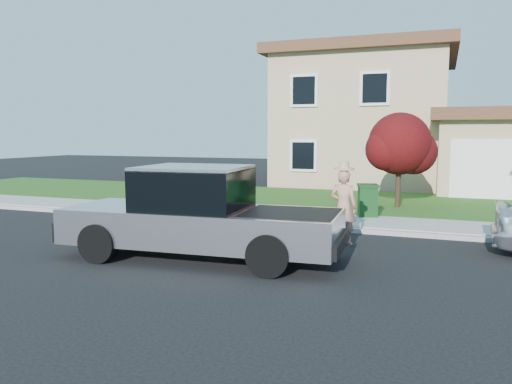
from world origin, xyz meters
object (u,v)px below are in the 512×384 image
(pickup_truck, at_px, (200,216))
(ornamental_tree, at_px, (400,147))
(woman, at_px, (343,205))
(trash_bin, at_px, (368,200))

(pickup_truck, xyz_separation_m, ornamental_tree, (3.33, 8.52, 1.27))
(woman, relative_size, trash_bin, 2.05)
(pickup_truck, distance_m, woman, 3.52)
(pickup_truck, bearing_deg, ornamental_tree, 64.95)
(pickup_truck, distance_m, trash_bin, 6.43)
(woman, xyz_separation_m, ornamental_tree, (0.78, 6.09, 1.24))
(woman, distance_m, trash_bin, 3.44)
(pickup_truck, height_order, woman, woman)
(pickup_truck, relative_size, ornamental_tree, 1.86)
(pickup_truck, relative_size, trash_bin, 6.30)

